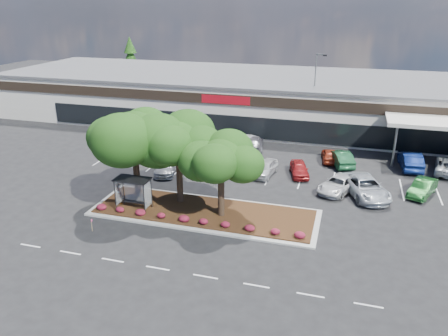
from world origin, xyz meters
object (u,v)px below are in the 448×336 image
(survey_stake, at_px, (92,223))
(car_1, at_px, (166,166))
(car_0, at_px, (149,148))
(light_pole, at_px, (314,100))

(survey_stake, xyz_separation_m, car_1, (0.53, 12.39, 0.03))
(car_0, xyz_separation_m, car_1, (3.83, -4.13, -0.17))
(light_pole, distance_m, car_0, 20.84)
(light_pole, bearing_deg, car_1, -126.96)
(car_0, bearing_deg, light_pole, 23.08)
(light_pole, distance_m, car_1, 21.10)
(survey_stake, bearing_deg, car_1, 87.54)
(light_pole, relative_size, car_0, 1.96)
(survey_stake, bearing_deg, car_0, 101.29)
(car_1, bearing_deg, light_pole, 38.97)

